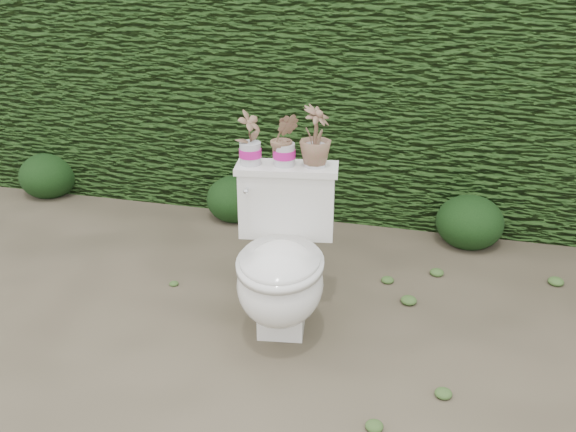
% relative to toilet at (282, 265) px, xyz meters
% --- Properties ---
extents(ground, '(60.00, 60.00, 0.00)m').
position_rel_toilet_xyz_m(ground, '(0.18, 0.21, -0.36)').
color(ground, brown).
rests_on(ground, ground).
extents(hedge, '(8.00, 1.00, 1.60)m').
position_rel_toilet_xyz_m(hedge, '(0.18, 1.81, 0.44)').
color(hedge, '#2D521B').
rests_on(hedge, ground).
extents(toilet, '(0.55, 0.74, 0.78)m').
position_rel_toilet_xyz_m(toilet, '(0.00, 0.00, 0.00)').
color(toilet, white).
rests_on(toilet, ground).
extents(potted_plant_left, '(0.14, 0.16, 0.25)m').
position_rel_toilet_xyz_m(potted_plant_left, '(-0.21, 0.21, 0.55)').
color(potted_plant_left, '#287323').
rests_on(potted_plant_left, toilet).
extents(potted_plant_center, '(0.15, 0.13, 0.25)m').
position_rel_toilet_xyz_m(potted_plant_center, '(-0.05, 0.23, 0.54)').
color(potted_plant_center, '#287323').
rests_on(potted_plant_center, toilet).
extents(potted_plant_right, '(0.19, 0.19, 0.28)m').
position_rel_toilet_xyz_m(potted_plant_right, '(0.10, 0.26, 0.56)').
color(potted_plant_right, '#287323').
rests_on(potted_plant_right, toilet).
extents(liriope_clump_0, '(0.43, 0.43, 0.34)m').
position_rel_toilet_xyz_m(liriope_clump_0, '(-2.16, 1.30, -0.18)').
color(liriope_clump_0, '#193613').
rests_on(liriope_clump_0, ground).
extents(liriope_clump_1, '(0.40, 0.40, 0.32)m').
position_rel_toilet_xyz_m(liriope_clump_1, '(-0.66, 1.24, -0.20)').
color(liriope_clump_1, '#193613').
rests_on(liriope_clump_1, ground).
extents(liriope_clump_2, '(0.42, 0.42, 0.34)m').
position_rel_toilet_xyz_m(liriope_clump_2, '(0.90, 1.22, -0.19)').
color(liriope_clump_2, '#193613').
rests_on(liriope_clump_2, ground).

